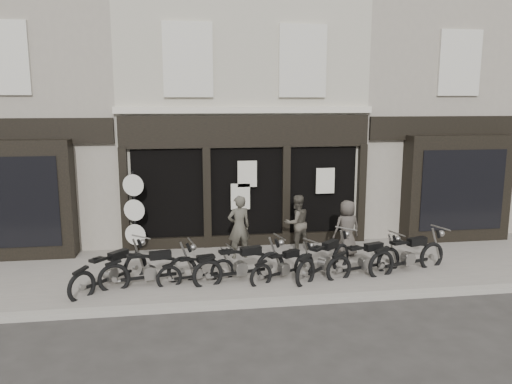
{
  "coord_description": "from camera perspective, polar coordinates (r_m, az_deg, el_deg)",
  "views": [
    {
      "loc": [
        -1.79,
        -11.15,
        4.31
      ],
      "look_at": [
        0.08,
        1.6,
        1.94
      ],
      "focal_mm": 35.0,
      "sensor_mm": 36.0,
      "label": 1
    }
  ],
  "objects": [
    {
      "name": "motorcycle_2",
      "position": [
        11.9,
        -6.73,
        -9.06
      ],
      "size": [
        1.85,
        0.72,
        0.9
      ],
      "rotation": [
        0.0,
        0.0,
        0.24
      ],
      "color": "black",
      "rests_on": "ground"
    },
    {
      "name": "motorcycle_0",
      "position": [
        11.98,
        -16.26,
        -8.9
      ],
      "size": [
        1.7,
        1.86,
        1.08
      ],
      "rotation": [
        0.0,
        0.0,
        0.85
      ],
      "color": "black",
      "rests_on": "ground"
    },
    {
      "name": "pavement",
      "position": [
        12.9,
        0.11,
        -8.82
      ],
      "size": [
        30.0,
        4.2,
        0.12
      ],
      "primitive_type": "cube",
      "color": "slate",
      "rests_on": "ground_plane"
    },
    {
      "name": "motorcycle_1",
      "position": [
        11.86,
        -12.01,
        -8.91
      ],
      "size": [
        2.25,
        0.78,
        1.09
      ],
      "rotation": [
        0.0,
        0.0,
        0.2
      ],
      "color": "black",
      "rests_on": "ground"
    },
    {
      "name": "motorcycle_6",
      "position": [
        12.58,
        12.38,
        -7.84
      ],
      "size": [
        2.13,
        0.97,
        1.06
      ],
      "rotation": [
        0.0,
        0.0,
        0.31
      ],
      "color": "black",
      "rests_on": "ground"
    },
    {
      "name": "motorcycle_7",
      "position": [
        13.09,
        17.0,
        -7.2
      ],
      "size": [
        2.3,
        1.03,
        1.14
      ],
      "rotation": [
        0.0,
        0.0,
        0.3
      ],
      "color": "black",
      "rests_on": "ground"
    },
    {
      "name": "advert_sign_post",
      "position": [
        14.01,
        -13.7,
        -2.77
      ],
      "size": [
        0.58,
        0.38,
        2.44
      ],
      "rotation": [
        0.0,
        0.0,
        -0.31
      ],
      "color": "black",
      "rests_on": "ground"
    },
    {
      "name": "motorcycle_3",
      "position": [
        11.87,
        -1.73,
        -8.61
      ],
      "size": [
        2.27,
        0.91,
        1.11
      ],
      "rotation": [
        0.0,
        0.0,
        0.25
      ],
      "color": "black",
      "rests_on": "ground"
    },
    {
      "name": "ground_plane",
      "position": [
        12.08,
        0.75,
        -10.48
      ],
      "size": [
        90.0,
        90.0,
        0.0
      ],
      "primitive_type": "plane",
      "color": "#2D2B28",
      "rests_on": "ground"
    },
    {
      "name": "man_centre",
      "position": [
        14.13,
        4.68,
        -3.52
      ],
      "size": [
        0.93,
        0.83,
        1.59
      ],
      "primitive_type": "imported",
      "rotation": [
        0.0,
        0.0,
        3.48
      ],
      "color": "#48433A",
      "rests_on": "pavement"
    },
    {
      "name": "neighbour_left",
      "position": [
        17.64,
        -23.6,
        8.68
      ],
      "size": [
        5.6,
        6.73,
        8.34
      ],
      "color": "gray",
      "rests_on": "ground"
    },
    {
      "name": "man_right",
      "position": [
        13.81,
        10.35,
        -4.09
      ],
      "size": [
        0.83,
        0.62,
        1.54
      ],
      "primitive_type": "imported",
      "rotation": [
        0.0,
        0.0,
        3.32
      ],
      "color": "#423C37",
      "rests_on": "pavement"
    },
    {
      "name": "neighbour_right",
      "position": [
        18.89,
        17.43,
        9.12
      ],
      "size": [
        5.6,
        6.73,
        8.34
      ],
      "color": "gray",
      "rests_on": "ground"
    },
    {
      "name": "man_left",
      "position": [
        13.39,
        -1.95,
        -4.01
      ],
      "size": [
        0.7,
        0.53,
        1.71
      ],
      "primitive_type": "imported",
      "rotation": [
        0.0,
        0.0,
        3.35
      ],
      "color": "#47443A",
      "rests_on": "pavement"
    },
    {
      "name": "central_building",
      "position": [
        17.19,
        -2.39,
        9.64
      ],
      "size": [
        7.3,
        6.22,
        8.34
      ],
      "color": "#AEA895",
      "rests_on": "ground"
    },
    {
      "name": "kerb",
      "position": [
        10.91,
        1.81,
        -12.47
      ],
      "size": [
        30.0,
        0.25,
        0.13
      ],
      "primitive_type": "cube",
      "color": "gray",
      "rests_on": "ground_plane"
    },
    {
      "name": "motorcycle_4",
      "position": [
        12.05,
        3.22,
        -8.69
      ],
      "size": [
        1.78,
        1.14,
        0.93
      ],
      "rotation": [
        0.0,
        0.0,
        0.49
      ],
      "color": "black",
      "rests_on": "ground"
    },
    {
      "name": "motorcycle_5",
      "position": [
        12.37,
        7.84,
        -7.93
      ],
      "size": [
        1.89,
        1.73,
        1.1
      ],
      "rotation": [
        0.0,
        0.0,
        0.72
      ],
      "color": "black",
      "rests_on": "ground"
    }
  ]
}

